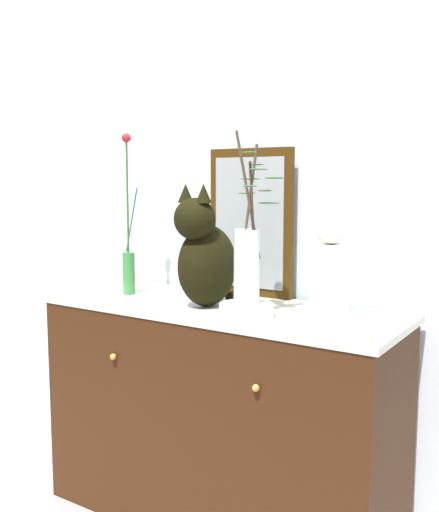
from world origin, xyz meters
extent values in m
cube|color=silver|center=(0.00, 0.32, 1.30)|extent=(4.40, 0.08, 2.60)
cube|color=#341B0B|center=(0.00, 0.00, 0.40)|extent=(1.32, 0.47, 0.81)
cube|color=beige|center=(0.00, 0.00, 0.82)|extent=(1.35, 0.48, 0.02)
sphere|color=#B79338|center=(-0.30, -0.25, 0.65)|extent=(0.02, 0.02, 0.02)
sphere|color=#B79338|center=(0.30, -0.25, 0.65)|extent=(0.02, 0.02, 0.02)
cube|color=#382207|center=(0.00, 0.22, 1.12)|extent=(0.36, 0.03, 0.58)
cube|color=gray|center=(0.00, 0.21, 1.12)|extent=(0.30, 0.01, 0.51)
ellipsoid|color=black|center=(-0.03, -0.04, 0.98)|extent=(0.20, 0.26, 0.29)
sphere|color=black|center=(-0.03, -0.11, 1.15)|extent=(0.15, 0.15, 0.15)
cone|color=black|center=(0.01, -0.11, 1.24)|extent=(0.06, 0.06, 0.07)
cone|color=black|center=(-0.07, -0.10, 1.24)|extent=(0.06, 0.06, 0.07)
cylinder|color=black|center=(-0.01, 0.18, 0.85)|extent=(0.05, 0.20, 0.03)
cylinder|color=#337C3D|center=(-0.42, -0.02, 0.91)|extent=(0.05, 0.05, 0.17)
cylinder|color=#2D5929|center=(-0.42, -0.02, 1.21)|extent=(0.01, 0.01, 0.43)
sphere|color=maroon|center=(-0.42, -0.02, 1.45)|extent=(0.04, 0.04, 0.04)
cylinder|color=#246033|center=(-0.40, -0.02, 1.13)|extent=(0.07, 0.01, 0.25)
cylinder|color=white|center=(0.19, -0.12, 0.85)|extent=(0.18, 0.18, 0.05)
cylinder|color=silver|center=(0.19, -0.12, 1.00)|extent=(0.09, 0.09, 0.25)
cylinder|color=#46392C|center=(0.18, -0.10, 1.21)|extent=(0.06, 0.01, 0.37)
ellipsoid|color=#26632F|center=(0.16, -0.09, 1.24)|extent=(0.06, 0.08, 0.01)
ellipsoid|color=#2D5C2C|center=(0.18, -0.08, 1.29)|extent=(0.07, 0.04, 0.01)
ellipsoid|color=#2D5030|center=(0.18, -0.06, 1.33)|extent=(0.08, 0.06, 0.01)
cylinder|color=#513420|center=(0.20, -0.11, 1.19)|extent=(0.03, 0.08, 0.31)
ellipsoid|color=#275333|center=(0.26, -0.10, 1.21)|extent=(0.08, 0.06, 0.01)
ellipsoid|color=#37512F|center=(0.25, -0.11, 1.25)|extent=(0.04, 0.07, 0.01)
ellipsoid|color=#265422|center=(0.27, -0.09, 1.29)|extent=(0.07, 0.08, 0.01)
cylinder|color=#42362B|center=(0.20, -0.13, 1.23)|extent=(0.07, 0.06, 0.41)
ellipsoid|color=#34522A|center=(0.23, -0.18, 1.26)|extent=(0.04, 0.07, 0.01)
ellipsoid|color=#315F2E|center=(0.25, -0.16, 1.32)|extent=(0.07, 0.04, 0.01)
ellipsoid|color=#285925|center=(0.22, -0.16, 1.37)|extent=(0.08, 0.07, 0.01)
cube|color=silver|center=(0.41, 0.05, 0.95)|extent=(0.10, 0.10, 0.24)
ellipsoid|color=silver|center=(0.41, 0.05, 1.10)|extent=(0.09, 0.09, 0.05)
sphere|color=white|center=(0.41, 0.05, 1.14)|extent=(0.02, 0.02, 0.02)
camera|label=1|loc=(1.17, -1.78, 1.28)|focal=41.65mm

